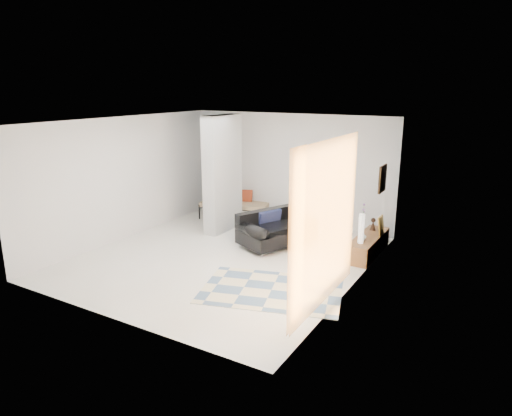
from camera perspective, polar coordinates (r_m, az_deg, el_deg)
The scene contains 17 objects.
floor at distance 9.56m, azimuth -3.98°, elevation -6.19°, with size 6.00×6.00×0.00m, color silver.
ceiling at distance 8.94m, azimuth -4.31°, elevation 10.78°, with size 6.00×6.00×0.00m, color white.
wall_back at distance 11.70m, azimuth 4.17°, elevation 4.87°, with size 6.00×6.00×0.00m, color silver.
wall_front at distance 6.97m, azimuth -18.14°, elevation -2.89°, with size 6.00×6.00×0.00m, color silver.
wall_left at distance 10.91m, azimuth -16.19°, elevation 3.57°, with size 6.00×6.00×0.00m, color silver.
wall_right at distance 7.97m, azimuth 12.43°, elevation -0.27°, with size 6.00×6.00×0.00m, color silver.
partition_column at distance 11.05m, azimuth -4.20°, elevation 4.27°, with size 0.35×1.20×2.80m, color #ADB2B4.
hallway_door at distance 12.78m, azimuth -4.44°, elevation 4.00°, with size 0.85×0.06×2.04m, color white.
curtain at distance 6.94m, azimuth 8.87°, elevation -1.95°, with size 2.55×2.55×0.00m, color #FFAB43.
wall_art at distance 9.52m, azimuth 15.54°, elevation 3.55°, with size 0.04×0.45×0.55m, color #311D0D.
media_console at distance 9.95m, azimuth 13.85°, elevation -4.50°, with size 0.45×1.66×0.80m.
loveseat at distance 10.18m, azimuth 2.39°, elevation -2.74°, with size 1.53×1.87×0.76m.
daybed at distance 12.27m, azimuth -2.71°, elevation 0.67°, with size 1.93×1.18×0.77m.
area_rug at distance 8.09m, azimuth 1.94°, elevation -10.22°, with size 2.40×1.60×0.01m, color beige.
cylinder_lamp at distance 9.34m, azimuth 13.02°, elevation -2.53°, with size 0.11×0.11×0.60m, color silver.
bronze_figurine at distance 10.27m, azimuth 14.42°, elevation -1.97°, with size 0.14×0.14×0.27m, color #301E15, non-canonical shape.
vase at distance 9.59m, azimuth 13.12°, elevation -3.41°, with size 0.17×0.17×0.18m, color silver.
Camera 1 is at (5.04, -7.36, 3.46)m, focal length 32.00 mm.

